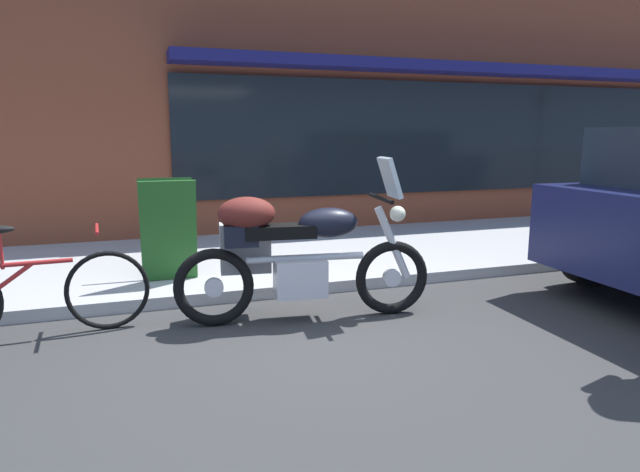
# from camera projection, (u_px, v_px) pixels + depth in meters

# --- Properties ---
(ground_plane) EXTENTS (80.00, 80.00, 0.00)m
(ground_plane) POSITION_uv_depth(u_px,v_px,m) (313.00, 342.00, 4.32)
(ground_plane) COLOR #333333
(storefront_building) EXTENTS (22.00, 0.90, 5.89)m
(storefront_building) POSITION_uv_depth(u_px,v_px,m) (594.00, 64.00, 10.21)
(storefront_building) COLOR brown
(storefront_building) RESTS_ON ground_plane
(touring_motorcycle) EXTENTS (2.24, 0.84, 1.41)m
(touring_motorcycle) POSITION_uv_depth(u_px,v_px,m) (291.00, 251.00, 4.75)
(touring_motorcycle) COLOR black
(touring_motorcycle) RESTS_ON ground_plane
(parked_bicycle) EXTENTS (1.75, 0.48, 0.92)m
(parked_bicycle) POSITION_uv_depth(u_px,v_px,m) (33.00, 294.00, 4.35)
(parked_bicycle) COLOR black
(parked_bicycle) RESTS_ON ground_plane
(sandwich_board_sign) EXTENTS (0.55, 0.43, 1.04)m
(sandwich_board_sign) POSITION_uv_depth(u_px,v_px,m) (168.00, 230.00, 5.64)
(sandwich_board_sign) COLOR #1E511E
(sandwich_board_sign) RESTS_ON sidewalk_curb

